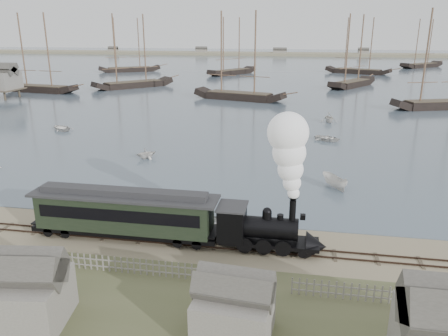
# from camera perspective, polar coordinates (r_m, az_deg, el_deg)

# --- Properties ---
(ground) EXTENTS (600.00, 600.00, 0.00)m
(ground) POSITION_cam_1_polar(r_m,az_deg,el_deg) (35.84, 1.08, -8.75)
(ground) COLOR gray
(ground) RESTS_ON ground
(harbor_water) EXTENTS (600.00, 336.00, 0.06)m
(harbor_water) POSITION_cam_1_polar(r_m,az_deg,el_deg) (202.38, 8.90, 13.02)
(harbor_water) COLOR #42505F
(harbor_water) RESTS_ON ground
(rail_track) EXTENTS (120.00, 1.80, 0.16)m
(rail_track) POSITION_cam_1_polar(r_m,az_deg,el_deg) (34.07, 0.54, -10.17)
(rail_track) COLOR #31221B
(rail_track) RESTS_ON ground
(picket_fence_west) EXTENTS (19.00, 0.10, 1.20)m
(picket_fence_west) POSITION_cam_1_polar(r_m,az_deg,el_deg) (31.58, -13.09, -13.19)
(picket_fence_west) COLOR slate
(picket_fence_west) RESTS_ON ground
(picket_fence_east) EXTENTS (15.00, 0.10, 1.20)m
(picket_fence_east) POSITION_cam_1_polar(r_m,az_deg,el_deg) (29.96, 23.90, -16.23)
(picket_fence_east) COLOR slate
(picket_fence_east) RESTS_ON ground
(shed_left) EXTENTS (5.00, 4.00, 4.10)m
(shed_left) POSITION_cam_1_polar(r_m,az_deg,el_deg) (28.80, -24.71, -17.83)
(shed_left) COLOR slate
(shed_left) RESTS_ON ground
(shed_mid) EXTENTS (4.00, 3.50, 3.60)m
(shed_mid) POSITION_cam_1_polar(r_m,az_deg,el_deg) (25.54, 1.27, -21.02)
(shed_mid) COLOR slate
(shed_mid) RESTS_ON ground
(far_spit) EXTENTS (500.00, 20.00, 1.80)m
(far_spit) POSITION_cam_1_polar(r_m,az_deg,el_deg) (282.19, 9.38, 14.28)
(far_spit) COLOR tan
(far_spit) RESTS_ON ground
(locomotive) EXTENTS (8.14, 3.04, 10.15)m
(locomotive) POSITION_cam_1_polar(r_m,az_deg,el_deg) (31.79, 7.61, -3.28)
(locomotive) COLOR black
(locomotive) RESTS_ON ground
(passenger_coach) EXTENTS (14.92, 2.88, 3.62)m
(passenger_coach) POSITION_cam_1_polar(r_m,az_deg,el_deg) (35.29, -12.89, -5.59)
(passenger_coach) COLOR black
(passenger_coach) RESTS_ON ground
(beached_dinghy) EXTENTS (4.51, 4.97, 0.84)m
(beached_dinghy) POSITION_cam_1_polar(r_m,az_deg,el_deg) (36.78, -0.74, -7.30)
(beached_dinghy) COLOR silver
(beached_dinghy) RESTS_ON ground
(rowboat_1) EXTENTS (3.45, 3.48, 1.39)m
(rowboat_1) POSITION_cam_1_polar(r_m,az_deg,el_deg) (56.89, -10.14, 1.93)
(rowboat_1) COLOR silver
(rowboat_1) RESTS_ON harbor_water
(rowboat_2) EXTENTS (3.67, 3.19, 1.38)m
(rowboat_2) POSITION_cam_1_polar(r_m,az_deg,el_deg) (46.96, 14.20, -1.75)
(rowboat_2) COLOR silver
(rowboat_2) RESTS_ON harbor_water
(rowboat_3) EXTENTS (4.20, 4.71, 0.80)m
(rowboat_3) POSITION_cam_1_polar(r_m,az_deg,el_deg) (66.82, 13.37, 3.83)
(rowboat_3) COLOR silver
(rowboat_3) RESTS_ON harbor_water
(rowboat_6) EXTENTS (4.67, 5.01, 0.84)m
(rowboat_6) POSITION_cam_1_polar(r_m,az_deg,el_deg) (76.83, -20.50, 4.98)
(rowboat_6) COLOR silver
(rowboat_6) RESTS_ON harbor_water
(rowboat_7) EXTENTS (3.85, 3.49, 1.77)m
(rowboat_7) POSITION_cam_1_polar(r_m,az_deg,el_deg) (80.19, 13.55, 6.44)
(rowboat_7) COLOR silver
(rowboat_7) RESTS_ON harbor_water
(schooner_0) EXTENTS (21.35, 7.92, 20.00)m
(schooner_0) POSITION_cam_1_polar(r_m,az_deg,el_deg) (125.27, -23.30, 13.65)
(schooner_0) COLOR black
(schooner_0) RESTS_ON harbor_water
(schooner_1) EXTENTS (19.78, 20.79, 20.00)m
(schooner_1) POSITION_cam_1_polar(r_m,az_deg,el_deg) (127.51, -12.00, 14.72)
(schooner_1) COLOR black
(schooner_1) RESTS_ON harbor_water
(schooner_2) EXTENTS (22.52, 10.99, 20.00)m
(schooner_2) POSITION_cam_1_polar(r_m,az_deg,el_deg) (102.82, 2.05, 14.43)
(schooner_2) COLOR black
(schooner_2) RESTS_ON harbor_water
(schooner_3) EXTENTS (15.46, 20.82, 20.00)m
(schooner_3) POSITION_cam_1_polar(r_m,az_deg,el_deg) (131.84, 16.73, 14.46)
(schooner_3) COLOR black
(schooner_3) RESTS_ON harbor_water
(schooner_4) EXTENTS (20.05, 10.67, 20.00)m
(schooner_4) POSITION_cam_1_polar(r_m,az_deg,el_deg) (100.85, 26.88, 12.53)
(schooner_4) COLOR black
(schooner_4) RESTS_ON harbor_water
(schooner_6) EXTENTS (22.84, 16.02, 20.00)m
(schooner_6) POSITION_cam_1_polar(r_m,az_deg,el_deg) (176.51, -12.41, 15.43)
(schooner_6) COLOR black
(schooner_6) RESTS_ON harbor_water
(schooner_7) EXTENTS (16.20, 21.68, 20.00)m
(schooner_7) POSITION_cam_1_polar(r_m,az_deg,el_deg) (162.00, 1.08, 15.65)
(schooner_7) COLOR black
(schooner_7) RESTS_ON harbor_water
(schooner_8) EXTENTS (23.87, 14.28, 20.00)m
(schooner_8) POSITION_cam_1_polar(r_m,az_deg,el_deg) (172.06, 17.33, 15.01)
(schooner_8) COLOR black
(schooner_8) RESTS_ON harbor_water
(schooner_9) EXTENTS (21.14, 20.15, 20.00)m
(schooner_9) POSITION_cam_1_polar(r_m,az_deg,el_deg) (209.56, 24.71, 14.58)
(schooner_9) COLOR black
(schooner_9) RESTS_ON harbor_water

